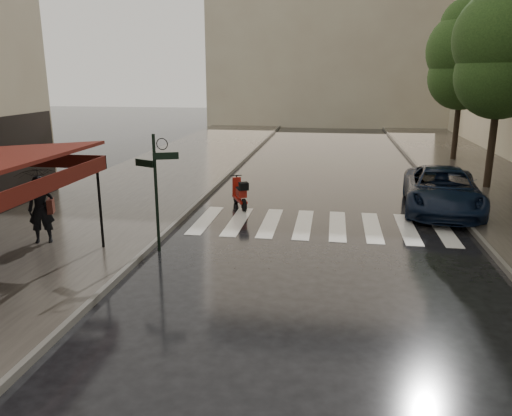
# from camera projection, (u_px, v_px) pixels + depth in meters

# --- Properties ---
(ground) EXTENTS (120.00, 120.00, 0.00)m
(ground) POSITION_uv_depth(u_px,v_px,m) (166.00, 303.00, 10.23)
(ground) COLOR black
(ground) RESTS_ON ground
(sidewalk_near) EXTENTS (6.00, 60.00, 0.12)m
(sidewalk_near) POSITION_uv_depth(u_px,v_px,m) (157.00, 178.00, 22.33)
(sidewalk_near) COLOR #38332D
(sidewalk_near) RESTS_ON ground
(sidewalk_far) EXTENTS (5.50, 60.00, 0.12)m
(sidewalk_far) POSITION_uv_depth(u_px,v_px,m) (506.00, 189.00, 20.15)
(sidewalk_far) COLOR #38332D
(sidewalk_far) RESTS_ON ground
(curb_near) EXTENTS (0.12, 60.00, 0.16)m
(curb_near) POSITION_uv_depth(u_px,v_px,m) (223.00, 179.00, 21.88)
(curb_near) COLOR #595651
(curb_near) RESTS_ON ground
(curb_far) EXTENTS (0.12, 60.00, 0.16)m
(curb_far) POSITION_uv_depth(u_px,v_px,m) (434.00, 186.00, 20.56)
(curb_far) COLOR #595651
(curb_far) RESTS_ON ground
(crosswalk) EXTENTS (7.85, 3.20, 0.01)m
(crosswalk) POSITION_uv_depth(u_px,v_px,m) (320.00, 225.00, 15.52)
(crosswalk) COLOR silver
(crosswalk) RESTS_ON ground
(signpost) EXTENTS (1.17, 0.29, 3.10)m
(signpost) POSITION_uv_depth(u_px,v_px,m) (156.00, 183.00, 12.79)
(signpost) COLOR black
(signpost) RESTS_ON ground
(backdrop_building) EXTENTS (22.00, 6.00, 20.00)m
(backdrop_building) POSITION_uv_depth(u_px,v_px,m) (335.00, 9.00, 43.45)
(backdrop_building) COLOR tan
(backdrop_building) RESTS_ON ground
(tree_mid) EXTENTS (3.80, 3.80, 8.34)m
(tree_mid) POSITION_uv_depth(u_px,v_px,m) (504.00, 45.00, 18.83)
(tree_mid) COLOR black
(tree_mid) RESTS_ON sidewalk_far
(tree_far) EXTENTS (3.80, 3.80, 8.16)m
(tree_far) POSITION_uv_depth(u_px,v_px,m) (464.00, 56.00, 25.51)
(tree_far) COLOR black
(tree_far) RESTS_ON sidewalk_far
(pedestrian_with_umbrella) EXTENTS (1.40, 1.41, 2.54)m
(pedestrian_with_umbrella) POSITION_uv_depth(u_px,v_px,m) (38.00, 181.00, 13.16)
(pedestrian_with_umbrella) COLOR black
(pedestrian_with_umbrella) RESTS_ON sidewalk_near
(scooter) EXTENTS (0.85, 1.49, 1.05)m
(scooter) POSITION_uv_depth(u_px,v_px,m) (240.00, 194.00, 17.41)
(scooter) COLOR black
(scooter) RESTS_ON ground
(parked_car) EXTENTS (2.95, 5.47, 1.46)m
(parked_car) POSITION_uv_depth(u_px,v_px,m) (442.00, 190.00, 16.97)
(parked_car) COLOR black
(parked_car) RESTS_ON ground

